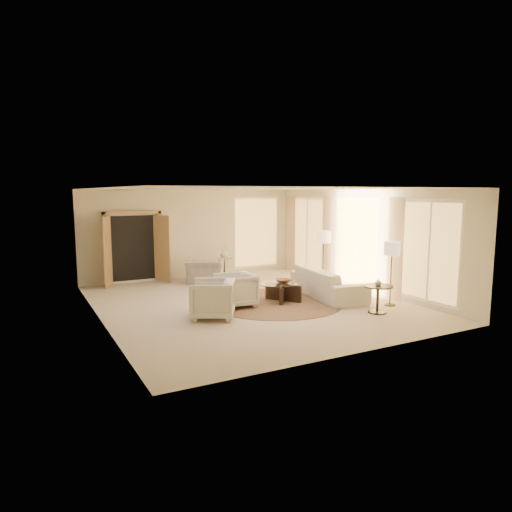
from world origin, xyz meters
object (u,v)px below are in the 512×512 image
sofa (328,283)px  armchair_right (212,297)px  end_vase (378,282)px  floor_lamp_near (324,240)px  end_table (378,294)px  floor_lamp_far (392,251)px  side_table (224,266)px  armchair_left (236,288)px  accent_chair (205,268)px  coffee_table (283,290)px  side_vase (224,254)px  bowl (283,281)px

sofa → armchair_right: size_ratio=2.76×
end_vase → floor_lamp_near: bearing=78.7°
end_table → floor_lamp_far: bearing=26.4°
armchair_right → floor_lamp_near: 4.42m
side_table → floor_lamp_near: bearing=-54.8°
armchair_left → armchair_right: 1.12m
accent_chair → coffee_table: bearing=134.6°
armchair_left → side_table: bearing=163.7°
armchair_left → end_vase: (2.59, -2.04, 0.27)m
coffee_table → side_vase: size_ratio=5.00×
armchair_right → bowl: (2.15, 0.59, 0.06)m
armchair_left → coffee_table: size_ratio=0.65×
end_table → side_table: (-1.33, 5.56, -0.05)m
coffee_table → floor_lamp_near: size_ratio=0.82×
side_table → coffee_table: bearing=-89.9°
armchair_right → coffee_table: bearing=134.0°
armchair_right → floor_lamp_near: floor_lamp_near is taller
armchair_left → floor_lamp_near: bearing=108.0°
accent_chair → side_vase: size_ratio=4.05×
end_table → floor_lamp_far: 1.21m
armchair_left → coffee_table: 1.28m
armchair_right → floor_lamp_near: size_ratio=0.57×
armchair_right → floor_lamp_near: (4.05, 1.51, 0.92)m
armchair_left → accent_chair: accent_chair is taller
sofa → end_table: 1.83m
armchair_right → floor_lamp_far: bearing=105.4°
side_table → side_vase: 0.38m
side_table → floor_lamp_far: floor_lamp_far is taller
floor_lamp_near → bowl: size_ratio=4.36×
floor_lamp_near → bowl: (-1.89, -0.92, -0.86)m
bowl → side_vase: side_vase is taller
accent_chair → armchair_right: bearing=99.5°
accent_chair → bowl: bearing=134.6°
coffee_table → side_table: (-0.01, 3.61, 0.09)m
sofa → armchair_left: armchair_left is taller
side_vase → armchair_left: bearing=-109.8°
end_vase → bowl: bearing=124.2°
armchair_left → end_table: (2.59, -2.04, -0.01)m
armchair_left → end_table: bearing=55.2°
side_table → bowl: bearing=-89.9°
floor_lamp_near → side_table: bearing=125.2°
sofa → armchair_left: size_ratio=2.91×
accent_chair → floor_lamp_near: 3.62m
side_table → floor_lamp_near: size_ratio=0.39×
accent_chair → coffee_table: 3.20m
armchair_left → end_vase: bearing=55.2°
armchair_left → side_table: size_ratio=1.37×
bowl → accent_chair: bearing=105.8°
end_table → armchair_left: bearing=141.8°
coffee_table → end_vase: end_vase is taller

